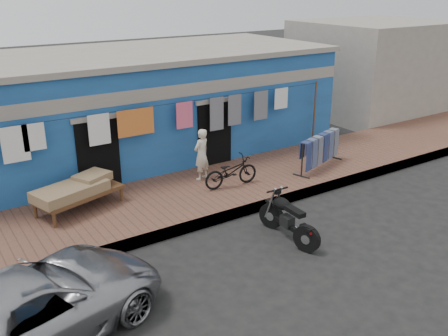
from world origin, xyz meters
TOP-DOWN VIEW (x-y plane):
  - ground at (0.00, 0.00)m, footprint 80.00×80.00m
  - sidewalk at (0.00, 3.00)m, footprint 28.00×3.00m
  - curb at (0.00, 1.55)m, footprint 28.00×0.10m
  - building at (-0.00, 6.99)m, footprint 12.20×5.20m
  - neighbor_right at (11.00, 7.00)m, footprint 6.00×5.00m
  - clothesline at (-0.29, 4.25)m, footprint 10.06×0.06m
  - car at (-5.07, -0.31)m, footprint 4.88×3.29m
  - seated_person at (0.34, 3.63)m, footprint 0.59×0.49m
  - bicycle at (0.73, 2.78)m, footprint 1.55×0.65m
  - motorcycle at (0.41, 0.07)m, footprint 0.72×1.65m
  - charpoy at (-3.05, 3.57)m, footprint 2.69×2.21m
  - jeans_rack at (3.67, 2.56)m, footprint 2.32×1.65m
  - litter_a at (0.51, 0.97)m, footprint 0.20×0.20m
  - litter_b at (0.99, 1.20)m, footprint 0.20×0.22m
  - litter_c at (0.84, 0.87)m, footprint 0.19×0.22m

SIDE VIEW (x-z plane):
  - ground at x=0.00m, z-range 0.00..0.00m
  - litter_a at x=0.51m, z-range 0.00..0.07m
  - litter_c at x=0.84m, z-range 0.00..0.07m
  - litter_b at x=0.99m, z-range 0.00..0.09m
  - sidewalk at x=0.00m, z-range 0.00..0.25m
  - curb at x=0.00m, z-range 0.00..0.25m
  - motorcycle at x=0.41m, z-range 0.00..1.03m
  - charpoy at x=-3.05m, z-range 0.25..0.96m
  - car at x=-5.07m, z-range 0.00..1.26m
  - bicycle at x=0.73m, z-range 0.25..1.23m
  - jeans_rack at x=3.67m, z-range 0.25..1.25m
  - seated_person at x=0.34m, z-range 0.25..1.67m
  - building at x=0.00m, z-range 0.01..3.37m
  - clothesline at x=-0.29m, z-range 0.77..2.87m
  - neighbor_right at x=11.00m, z-range 0.00..3.80m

